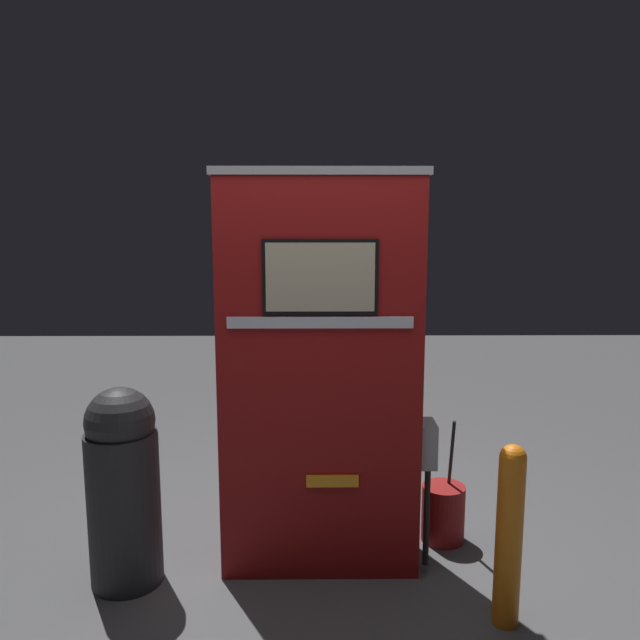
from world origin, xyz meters
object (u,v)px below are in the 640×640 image
gas_pump (320,373)px  safety_bollard (509,531)px  squeegee_bucket (443,512)px  trash_bin (123,484)px

gas_pump → safety_bollard: 1.20m
safety_bollard → squeegee_bucket: safety_bollard is taller
trash_bin → gas_pump: bearing=11.3°
gas_pump → safety_bollard: size_ratio=2.43×
safety_bollard → squeegee_bucket: 0.84m
squeegee_bucket → safety_bollard: bearing=-79.8°
squeegee_bucket → trash_bin: bearing=-166.8°
gas_pump → squeegee_bucket: bearing=15.7°
safety_bollard → squeegee_bucket: size_ratio=1.17×
gas_pump → squeegee_bucket: (0.73, 0.21, -0.90)m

